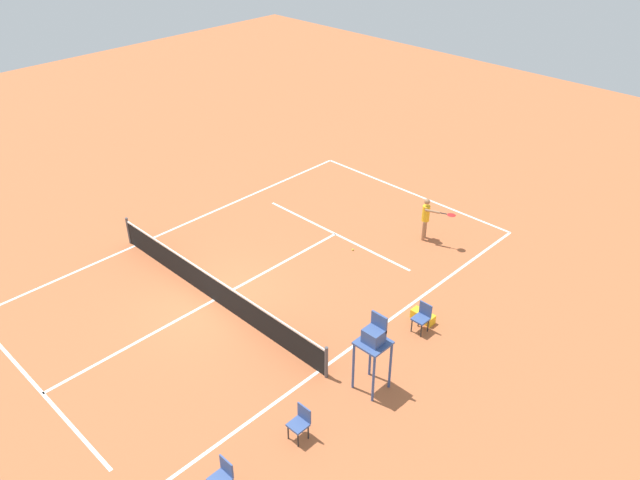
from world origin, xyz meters
name	(u,v)px	position (x,y,z in m)	size (l,w,h in m)	color
ground_plane	(214,300)	(0.00, 0.00, 0.00)	(60.00, 60.00, 0.00)	#B76038
court_lines	(214,300)	(0.00, 0.00, 0.00)	(9.63, 21.24, 0.01)	white
tennis_net	(213,288)	(0.00, 0.00, 0.50)	(10.23, 0.10, 1.07)	#4C4C51
player_serving	(427,216)	(-2.68, -7.90, 1.01)	(1.31, 0.57, 1.69)	#9E704C
tennis_ball	(353,250)	(-1.26, -5.40, 0.03)	(0.07, 0.07, 0.07)	#CCE033
umpire_chair	(374,342)	(-6.21, -0.58, 1.61)	(0.80, 0.80, 2.41)	#38518C
courtside_chair_near	(300,422)	(-6.06, 1.98, 0.53)	(0.44, 0.46, 0.95)	#262626
courtside_chair_mid	(422,316)	(-5.76, -3.47, 0.53)	(0.44, 0.46, 0.95)	#262626
courtside_chair_far	(222,476)	(-5.93, 4.30, 0.53)	(0.44, 0.46, 0.95)	#262626
equipment_bag	(423,316)	(-5.51, -3.89, 0.15)	(0.76, 0.32, 0.30)	yellow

